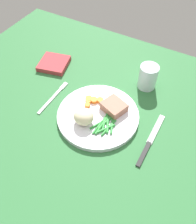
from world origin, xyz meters
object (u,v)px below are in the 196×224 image
Objects in this scene: fork at (53,98)px; dinner_plate at (98,116)px; knife at (150,141)px; water_glass at (148,78)px; napkin at (54,63)px; meat_portion at (114,107)px.

dinner_plate is at bearing 1.02° from fork.
knife is 23.74cm from water_glass.
dinner_plate is 2.48× the size of napkin.
fork is at bearing -55.53° from napkin.
knife is 1.94× the size of napkin.
meat_portion is at bearing -17.79° from napkin.
dinner_plate is 1.28× the size of knife.
knife is at bearing -64.96° from water_glass.
meat_portion is 0.67× the size of napkin.
napkin is (-27.56, 14.10, 0.12)cm from dinner_plate.
knife is at bearing -0.90° from dinner_plate.
napkin is at bearing 152.90° from dinner_plate.
meat_portion is at bearing 49.40° from dinner_plate.
water_glass reaches higher than fork.
dinner_plate is 18.15cm from knife.
knife is at bearing -16.80° from meat_portion.
meat_portion is at bearing 11.84° from fork.
meat_portion is 0.34× the size of knife.
water_glass is at bearing 118.24° from knife.
fork is 17.43cm from napkin.
dinner_plate is 5.86cm from meat_portion.
knife is 47.91cm from napkin.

